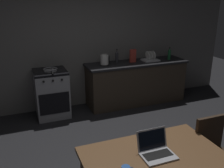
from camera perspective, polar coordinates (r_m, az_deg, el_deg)
back_wall at (r=5.26m, az=-4.85°, el=10.29°), size 6.40×0.10×2.81m
kitchen_counter at (r=5.49m, az=5.40°, el=0.39°), size 2.16×0.64×0.90m
stove_oven at (r=4.98m, az=-13.37°, el=-2.05°), size 0.60×0.62×0.90m
dining_table at (r=2.58m, az=9.90°, el=-17.17°), size 1.36×0.92×0.75m
chair at (r=3.22m, az=21.83°, el=-13.69°), size 0.40×0.40×0.91m
laptop at (r=2.56m, az=9.90°, el=-14.48°), size 0.32×0.28×0.22m
electric_kettle at (r=5.06m, az=-1.69°, el=5.39°), size 0.19×0.17×0.22m
bottle at (r=5.67m, az=12.73°, el=6.62°), size 0.07×0.07×0.27m
frying_pan at (r=4.81m, az=-13.62°, el=3.14°), size 0.26×0.43×0.05m
cereal_box at (r=5.31m, az=4.69°, el=6.32°), size 0.13×0.05×0.27m
dish_rack at (r=5.50m, az=8.58°, el=5.67°), size 0.34×0.26×0.21m
bottle_b at (r=5.23m, az=1.09°, el=6.17°), size 0.07×0.07×0.28m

